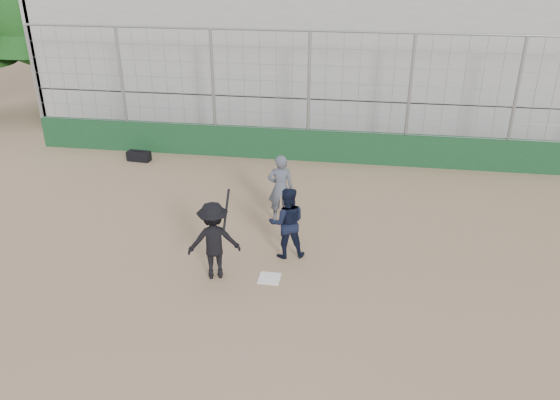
# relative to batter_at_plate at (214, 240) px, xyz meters

# --- Properties ---
(ground) EXTENTS (90.00, 90.00, 0.00)m
(ground) POSITION_rel_batter_at_plate_xyz_m (1.13, 0.05, -0.83)
(ground) COLOR brown
(ground) RESTS_ON ground
(home_plate) EXTENTS (0.44, 0.44, 0.02)m
(home_plate) POSITION_rel_batter_at_plate_xyz_m (1.13, 0.05, -0.82)
(home_plate) COLOR white
(home_plate) RESTS_ON ground
(backstop) EXTENTS (18.10, 0.25, 4.04)m
(backstop) POSITION_rel_batter_at_plate_xyz_m (1.13, 7.05, 0.12)
(backstop) COLOR #11381C
(backstop) RESTS_ON ground
(bleachers) EXTENTS (20.25, 6.70, 6.98)m
(bleachers) POSITION_rel_batter_at_plate_xyz_m (1.13, 12.00, 2.09)
(bleachers) COLOR gray
(bleachers) RESTS_ON ground
(batter_at_plate) EXTENTS (1.21, 0.91, 1.83)m
(batter_at_plate) POSITION_rel_batter_at_plate_xyz_m (0.00, 0.00, 0.00)
(batter_at_plate) COLOR black
(batter_at_plate) RESTS_ON ground
(catcher_crouched) EXTENTS (0.93, 0.80, 1.12)m
(catcher_crouched) POSITION_rel_batter_at_plate_xyz_m (1.35, 1.00, -0.28)
(catcher_crouched) COLOR black
(catcher_crouched) RESTS_ON ground
(umpire) EXTENTS (0.68, 0.51, 1.55)m
(umpire) POSITION_rel_batter_at_plate_xyz_m (0.93, 2.74, -0.06)
(umpire) COLOR #464C59
(umpire) RESTS_ON ground
(equipment_bag) EXTENTS (0.76, 0.38, 0.35)m
(equipment_bag) POSITION_rel_batter_at_plate_xyz_m (-4.17, 6.13, -0.68)
(equipment_bag) COLOR black
(equipment_bag) RESTS_ON ground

